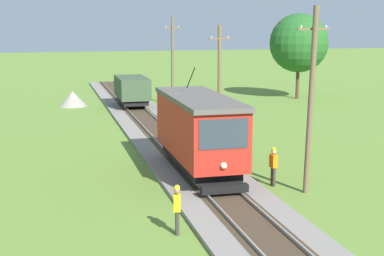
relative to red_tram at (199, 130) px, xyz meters
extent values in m
cube|color=red|center=(0.00, 0.02, 0.11)|extent=(2.50, 8.00, 2.60)
cube|color=#56514C|center=(0.00, 0.02, 1.52)|extent=(2.60, 8.32, 0.22)
cube|color=black|center=(0.00, 0.02, -1.47)|extent=(2.10, 7.04, 0.44)
cube|color=#2D3842|center=(0.00, -3.99, 0.57)|extent=(2.10, 0.03, 1.25)
cube|color=#2D3842|center=(1.26, 0.02, 0.47)|extent=(0.02, 6.72, 1.04)
sphere|color=#F4EAB2|center=(0.00, -4.04, -0.74)|extent=(0.28, 0.28, 0.28)
cylinder|color=black|center=(0.00, 1.62, 2.33)|extent=(0.05, 1.67, 1.19)
cube|color=black|center=(0.00, -4.18, -1.69)|extent=(2.00, 0.36, 0.32)
cylinder|color=black|center=(0.00, -2.22, -1.47)|extent=(1.54, 0.80, 0.80)
cylinder|color=black|center=(0.00, 2.26, -1.47)|extent=(1.54, 0.80, 0.80)
cube|color=#384C33|center=(0.00, 22.10, -0.42)|extent=(2.40, 5.20, 1.70)
cube|color=black|center=(0.00, 22.10, -1.49)|extent=(2.02, 4.78, 0.38)
cylinder|color=black|center=(0.00, 20.54, -1.49)|extent=(1.54, 0.76, 0.76)
cylinder|color=black|center=(0.00, 23.66, -1.49)|extent=(1.54, 0.76, 0.76)
cylinder|color=brown|center=(3.74, -4.12, 1.77)|extent=(0.24, 0.64, 7.94)
cube|color=brown|center=(3.74, -4.12, 4.79)|extent=(1.40, 0.10, 0.10)
cylinder|color=silver|center=(3.19, -4.12, 4.89)|extent=(0.08, 0.08, 0.10)
cylinder|color=silver|center=(4.29, -4.12, 4.89)|extent=(0.08, 0.08, 0.10)
cylinder|color=brown|center=(3.74, 9.17, 1.32)|extent=(0.24, 0.33, 7.03)
cube|color=brown|center=(3.74, 9.17, 3.99)|extent=(1.40, 0.10, 0.10)
cylinder|color=silver|center=(3.19, 9.17, 4.09)|extent=(0.08, 0.08, 0.10)
cylinder|color=silver|center=(4.29, 9.17, 4.09)|extent=(0.08, 0.08, 0.10)
cylinder|color=brown|center=(3.74, 23.38, 1.59)|extent=(0.24, 0.49, 7.57)
cube|color=brown|center=(3.74, 23.38, 4.46)|extent=(1.40, 0.10, 0.10)
cylinder|color=silver|center=(3.19, 23.38, 4.56)|extent=(0.08, 0.08, 0.10)
cylinder|color=silver|center=(4.29, 23.38, 4.56)|extent=(0.08, 0.08, 0.10)
cone|color=gray|center=(-4.79, 24.61, -1.53)|extent=(2.43, 2.43, 1.33)
cylinder|color=#38332D|center=(-2.72, -7.40, -1.76)|extent=(0.15, 0.15, 0.86)
cylinder|color=#38332D|center=(-2.75, -7.56, -1.76)|extent=(0.15, 0.15, 0.86)
cube|color=yellow|center=(-2.73, -7.48, -1.04)|extent=(0.32, 0.42, 0.58)
sphere|color=#936B51|center=(-2.73, -7.48, -0.61)|extent=(0.22, 0.22, 0.22)
sphere|color=yellow|center=(-2.73, -7.48, -0.51)|extent=(0.21, 0.21, 0.21)
cylinder|color=#38332D|center=(2.74, -2.55, -1.76)|extent=(0.15, 0.15, 0.86)
cylinder|color=#38332D|center=(2.76, -2.71, -1.76)|extent=(0.15, 0.15, 0.86)
cube|color=orange|center=(2.75, -2.63, -1.04)|extent=(0.28, 0.40, 0.58)
sphere|color=tan|center=(2.75, -2.63, -0.61)|extent=(0.22, 0.22, 0.22)
sphere|color=yellow|center=(2.75, -2.63, -0.51)|extent=(0.21, 0.21, 0.21)
cylinder|color=#4C3823|center=(16.03, 24.59, -0.61)|extent=(0.32, 0.32, 3.16)
sphere|color=#235B23|center=(16.03, 24.59, 3.02)|extent=(5.46, 5.46, 5.46)
camera|label=1|loc=(-6.92, -26.41, 5.17)|focal=54.87mm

